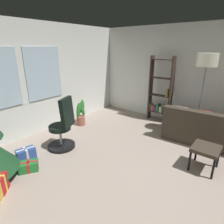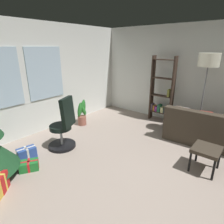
% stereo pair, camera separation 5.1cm
% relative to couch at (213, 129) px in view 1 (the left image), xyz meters
% --- Properties ---
extents(ground_plane, '(5.22, 6.33, 0.10)m').
position_rel_couch_xyz_m(ground_plane, '(-2.04, 0.28, -0.32)').
color(ground_plane, '#A49387').
extents(wall_back_with_windows, '(5.22, 0.12, 2.56)m').
position_rel_couch_xyz_m(wall_back_with_windows, '(-2.05, 3.49, 1.02)').
color(wall_back_with_windows, silver).
rests_on(wall_back_with_windows, ground_plane).
extents(wall_right_with_frames, '(0.12, 6.33, 2.56)m').
position_rel_couch_xyz_m(wall_right_with_frames, '(0.63, 0.28, 1.01)').
color(wall_right_with_frames, silver).
rests_on(wall_right_with_frames, ground_plane).
extents(couch, '(1.78, 1.80, 0.77)m').
position_rel_couch_xyz_m(couch, '(0.00, 0.00, 0.00)').
color(couch, '#3A3127').
rests_on(couch, ground_plane).
extents(footstool, '(0.46, 0.42, 0.42)m').
position_rel_couch_xyz_m(footstool, '(-1.27, -0.13, 0.10)').
color(footstool, '#3A3127').
rests_on(footstool, ground_plane).
extents(gift_box_green, '(0.36, 0.33, 0.17)m').
position_rel_couch_xyz_m(gift_box_green, '(-3.17, 2.19, -0.19)').
color(gift_box_green, '#1E722D').
rests_on(gift_box_green, ground_plane).
extents(gift_box_blue, '(0.36, 0.25, 0.21)m').
position_rel_couch_xyz_m(gift_box_blue, '(-3.01, 2.57, -0.16)').
color(gift_box_blue, '#2D4C99').
rests_on(gift_box_blue, ground_plane).
extents(office_chair, '(0.56, 0.59, 1.09)m').
position_rel_couch_xyz_m(office_chair, '(-2.31, 2.34, 0.15)').
color(office_chair, black).
rests_on(office_chair, ground_plane).
extents(bookshelf, '(0.18, 0.64, 1.79)m').
position_rel_couch_xyz_m(bookshelf, '(0.36, 1.48, 0.51)').
color(bookshelf, '#392920').
rests_on(bookshelf, ground_plane).
extents(floor_lamp, '(0.43, 0.43, 1.88)m').
position_rel_couch_xyz_m(floor_lamp, '(0.08, 0.37, 1.38)').
color(floor_lamp, slate).
rests_on(floor_lamp, ground_plane).
extents(potted_plant, '(0.41, 0.29, 0.65)m').
position_rel_couch_xyz_m(potted_plant, '(-1.23, 2.99, 0.03)').
color(potted_plant, '#985849').
rests_on(potted_plant, ground_plane).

